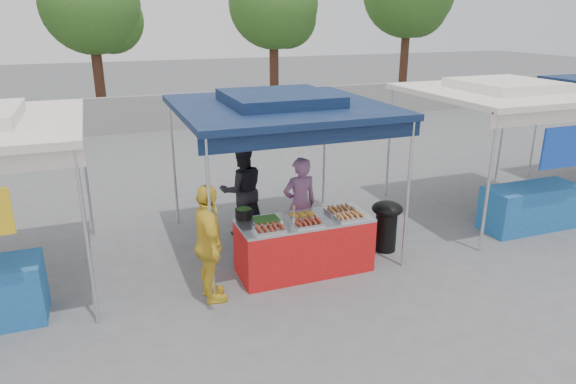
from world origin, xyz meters
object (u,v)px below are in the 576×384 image
object	(u,v)px
helper_man	(242,190)
vendor_woman	(300,205)
wok_burner	(386,222)
customer_person	(209,244)
vendor_table	(304,245)
cooking_pot	(244,214)

from	to	relation	value
helper_man	vendor_woman	bearing A→B (deg)	126.32
wok_burner	vendor_woman	bearing A→B (deg)	156.18
customer_person	helper_man	bearing A→B (deg)	-26.23
vendor_table	wok_burner	bearing A→B (deg)	7.54
wok_burner	helper_man	bearing A→B (deg)	140.92
vendor_woman	customer_person	world-z (taller)	customer_person
vendor_woman	helper_man	bearing A→B (deg)	-56.94
vendor_table	vendor_woman	size ratio (longest dim) A/B	1.25
vendor_table	vendor_woman	bearing A→B (deg)	73.61
vendor_table	vendor_woman	xyz separation A→B (m)	(0.21, 0.71, 0.37)
helper_man	customer_person	xyz separation A→B (m)	(-1.03, -2.02, 0.01)
vendor_table	wok_burner	xyz separation A→B (m)	(1.54, 0.20, 0.08)
vendor_table	vendor_woman	distance (m)	0.83
vendor_table	wok_burner	world-z (taller)	wok_burner
vendor_woman	helper_man	distance (m)	1.19
cooking_pot	vendor_woman	bearing A→B (deg)	19.22
cooking_pot	helper_man	size ratio (longest dim) A/B	0.16
vendor_woman	helper_man	world-z (taller)	helper_man
helper_man	cooking_pot	bearing A→B (deg)	76.09
wok_burner	vendor_woman	world-z (taller)	vendor_woman
cooking_pot	wok_burner	xyz separation A→B (m)	(2.38, -0.15, -0.42)
cooking_pot	wok_burner	bearing A→B (deg)	-3.53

